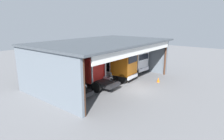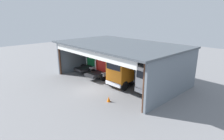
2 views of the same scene
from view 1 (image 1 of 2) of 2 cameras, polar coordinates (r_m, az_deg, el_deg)
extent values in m
plane|color=slate|center=(20.34, 7.48, -5.91)|extent=(80.00, 80.00, 0.00)
cube|color=slate|center=(25.73, -10.98, 3.64)|extent=(15.38, 0.24, 4.65)
cube|color=slate|center=(17.52, -19.64, -1.99)|extent=(0.24, 9.57, 4.65)
cube|color=slate|center=(28.53, 7.33, 4.83)|extent=(0.24, 9.57, 4.65)
cube|color=#474E55|center=(21.83, -2.41, 8.44)|extent=(15.98, 10.14, 0.20)
cylinder|color=#4C2D1E|center=(14.12, -8.53, -5.18)|extent=(0.24, 0.24, 4.65)
cylinder|color=#4C2D1E|center=(26.27, 15.75, 3.58)|extent=(0.24, 0.24, 4.65)
cube|color=white|center=(19.17, 8.48, 6.11)|extent=(13.84, 0.12, 0.90)
cube|color=#197F3D|center=(19.29, -15.31, -1.20)|extent=(2.58, 2.31, 2.49)
cube|color=black|center=(20.11, -17.29, 0.56)|extent=(2.15, 0.11, 0.75)
cube|color=silver|center=(20.61, -16.97, -4.23)|extent=(2.41, 0.22, 0.44)
cube|color=#232326|center=(18.21, -11.47, -6.25)|extent=(1.98, 3.55, 0.36)
cylinder|color=silver|center=(17.64, -15.91, -2.41)|extent=(0.18, 0.18, 3.16)
cylinder|color=silver|center=(18.96, -10.28, -0.92)|extent=(0.18, 0.18, 3.16)
cylinder|color=silver|center=(19.07, -9.41, -4.82)|extent=(0.59, 1.21, 0.56)
cylinder|color=black|center=(19.52, -18.46, -5.87)|extent=(0.32, 1.01, 1.01)
cylinder|color=black|center=(20.70, -13.25, -4.34)|extent=(0.32, 1.01, 1.01)
cylinder|color=black|center=(17.65, -14.27, -7.72)|extent=(0.32, 1.01, 1.01)
cylinder|color=black|center=(18.94, -8.83, -5.89)|extent=(0.32, 1.01, 1.01)
cube|color=red|center=(20.75, -6.68, 0.57)|extent=(2.53, 2.39, 2.54)
cube|color=black|center=(21.44, -9.02, 2.15)|extent=(2.08, 0.14, 0.76)
cube|color=silver|center=(21.91, -8.89, -2.48)|extent=(2.32, 0.25, 0.44)
cube|color=#232326|center=(20.00, -2.77, -3.89)|extent=(1.96, 3.33, 0.36)
cylinder|color=silver|center=(19.17, -6.01, -1.12)|extent=(0.18, 0.18, 2.69)
cylinder|color=silver|center=(20.79, -1.99, 0.19)|extent=(0.18, 0.18, 2.69)
cylinder|color=silver|center=(20.96, -1.54, -2.66)|extent=(0.61, 1.22, 0.56)
cylinder|color=black|center=(20.74, -9.49, -3.92)|extent=(0.35, 1.14, 1.13)
cylinder|color=black|center=(22.22, -5.58, -2.54)|extent=(0.35, 1.14, 1.13)
cylinder|color=black|center=(19.28, -4.75, -5.20)|extent=(0.35, 1.14, 1.13)
cylinder|color=black|center=(20.86, -0.93, -3.61)|extent=(0.35, 1.14, 1.13)
cube|color=orange|center=(22.71, 3.67, 2.41)|extent=(2.55, 2.47, 2.99)
cube|color=black|center=(22.03, 6.33, 3.37)|extent=(2.04, 0.19, 0.90)
cube|color=silver|center=(22.52, 6.25, -1.94)|extent=(2.29, 0.31, 0.44)
cube|color=#232326|center=(24.07, -0.26, -0.70)|extent=(2.02, 3.55, 0.36)
cylinder|color=silver|center=(24.34, 2.31, 2.53)|extent=(0.18, 0.18, 2.90)
cylinder|color=silver|center=(22.58, -0.62, 1.60)|extent=(0.18, 0.18, 2.90)
cylinder|color=silver|center=(23.02, -1.18, -1.10)|extent=(0.64, 1.23, 0.56)
cylinder|color=black|center=(23.79, 5.86, -1.41)|extent=(0.37, 1.14, 1.13)
cylinder|color=black|center=(22.04, 3.22, -2.65)|extent=(0.37, 1.14, 1.13)
cylinder|color=black|center=(24.96, 1.12, -0.58)|extent=(0.37, 1.14, 1.13)
cylinder|color=black|center=(23.30, -1.73, -1.68)|extent=(0.37, 1.14, 1.13)
cube|color=white|center=(26.50, 7.13, 3.40)|extent=(2.73, 2.71, 2.43)
cube|color=black|center=(25.73, 9.56, 3.94)|extent=(2.20, 0.18, 0.73)
cube|color=silver|center=(26.08, 9.45, 0.17)|extent=(2.46, 0.30, 0.44)
cube|color=#232326|center=(27.81, 3.96, 1.29)|extent=(2.12, 3.41, 0.36)
cylinder|color=silver|center=(28.26, 6.06, 3.99)|extent=(0.18, 0.18, 2.82)
cylinder|color=silver|center=(26.43, 3.12, 3.33)|extent=(0.18, 0.18, 2.82)
cylinder|color=silver|center=(26.71, 2.96, 1.02)|extent=(0.63, 1.23, 0.56)
cylinder|color=black|center=(27.48, 9.26, 0.58)|extent=(0.36, 1.09, 1.08)
cylinder|color=black|center=(25.63, 6.53, -0.33)|extent=(0.36, 1.09, 1.08)
cylinder|color=black|center=(28.74, 5.35, 1.32)|extent=(0.36, 1.09, 1.08)
cylinder|color=black|center=(26.98, 2.48, 0.50)|extent=(0.36, 1.09, 1.08)
cylinder|color=gold|center=(28.23, -3.78, 0.90)|extent=(0.58, 0.58, 0.87)
cube|color=#1E59A5|center=(27.74, -2.89, 0.80)|extent=(0.90, 0.60, 1.00)
cone|color=orange|center=(23.21, 13.78, -2.90)|extent=(0.36, 0.36, 0.56)
camera|label=2|loc=(32.80, 43.15, 12.85)|focal=29.51mm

